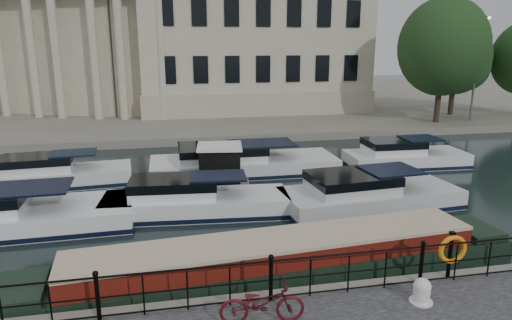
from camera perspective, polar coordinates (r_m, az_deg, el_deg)
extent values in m
plane|color=black|center=(13.84, -0.38, -14.30)|extent=(160.00, 160.00, 0.00)
cube|color=#6B665B|center=(51.36, -8.90, 7.10)|extent=(120.00, 42.00, 0.55)
cylinder|color=black|center=(11.26, -19.19, -15.97)|extent=(0.10, 0.10, 1.10)
sphere|color=black|center=(10.98, -19.45, -13.26)|extent=(0.14, 0.14, 0.14)
cylinder|color=black|center=(11.38, 1.87, -14.76)|extent=(0.10, 0.10, 1.10)
sphere|color=black|center=(11.10, 1.90, -12.06)|extent=(0.14, 0.14, 0.14)
cylinder|color=black|center=(12.82, 19.97, -12.17)|extent=(0.10, 0.10, 1.10)
sphere|color=black|center=(12.57, 20.20, -9.71)|extent=(0.14, 0.14, 0.14)
cylinder|color=black|center=(11.15, 1.89, -12.52)|extent=(24.00, 0.05, 0.05)
cylinder|color=black|center=(11.38, 1.87, -14.76)|extent=(24.00, 0.04, 0.04)
cylinder|color=black|center=(11.62, 1.85, -16.79)|extent=(24.00, 0.04, 0.04)
cube|color=#ADA38C|center=(45.69, -1.05, 15.53)|extent=(20.00, 14.00, 14.00)
cube|color=#9E937F|center=(45.96, -1.02, 8.03)|extent=(20.30, 14.30, 2.00)
cube|color=#ADA38C|center=(40.95, -13.27, 13.19)|extent=(5.73, 4.06, 11.00)
cylinder|color=#ADA38C|center=(38.09, -11.72, 12.31)|extent=(0.70, 0.70, 9.80)
cylinder|color=#ADA38C|center=(38.93, -16.54, 12.06)|extent=(0.70, 0.70, 9.80)
cube|color=#ADA38C|center=(42.78, -20.04, 12.76)|extent=(5.90, 4.56, 11.00)
cylinder|color=#ADA38C|center=(39.75, -19.55, 11.87)|extent=(0.70, 0.70, 9.80)
cylinder|color=#ADA38C|center=(41.35, -23.69, 11.56)|extent=(0.70, 0.70, 9.80)
cube|color=#ADA38C|center=(45.63, -25.72, 12.27)|extent=(5.99, 4.99, 11.00)
cylinder|color=#ADA38C|center=(42.62, -26.15, 11.36)|extent=(0.70, 0.70, 9.80)
cylinder|color=#ADA38C|center=(44.82, -29.40, 11.07)|extent=(0.70, 0.70, 9.80)
cylinder|color=#59595B|center=(40.59, 25.76, 10.04)|extent=(0.16, 0.16, 8.00)
sphere|color=#FFF2CC|center=(39.90, 27.14, 15.55)|extent=(0.24, 0.24, 0.24)
imported|color=#4D0D16|center=(10.61, 0.77, -17.43)|extent=(1.96, 0.83, 1.00)
cylinder|color=silver|center=(12.16, 19.98, -15.50)|extent=(0.40, 0.40, 0.42)
sphere|color=silver|center=(12.06, 20.07, -14.63)|extent=(0.42, 0.42, 0.42)
cylinder|color=silver|center=(12.25, 19.90, -16.28)|extent=(0.56, 0.56, 0.04)
cylinder|color=black|center=(13.37, 23.07, -10.94)|extent=(0.11, 0.11, 1.27)
cube|color=black|center=(13.12, 23.35, -8.41)|extent=(0.13, 0.13, 0.08)
torus|color=orange|center=(13.22, 23.36, -10.24)|extent=(0.81, 0.13, 0.81)
cube|color=black|center=(13.81, 2.70, -13.91)|extent=(15.13, 3.22, 0.90)
cube|color=#5F150D|center=(13.51, 2.74, -11.48)|extent=(12.12, 2.68, 0.70)
cube|color=#C2AD8C|center=(13.34, 2.76, -9.94)|extent=(12.12, 2.74, 0.10)
cube|color=#6B665B|center=(21.52, -4.48, -3.49)|extent=(3.03, 2.63, 0.23)
cube|color=black|center=(21.22, -4.54, -0.80)|extent=(2.06, 2.06, 1.66)
cube|color=white|center=(20.99, -4.59, 1.71)|extent=(2.27, 2.27, 0.11)
cube|color=white|center=(19.21, -29.38, -7.15)|extent=(9.54, 3.31, 1.20)
cube|color=black|center=(19.24, -29.35, -7.37)|extent=(9.63, 3.34, 0.18)
cube|color=black|center=(18.50, -26.53, -3.15)|extent=(2.90, 2.18, 0.08)
cube|color=white|center=(18.51, -7.44, -6.11)|extent=(7.47, 2.88, 1.20)
cube|color=black|center=(18.54, -7.43, -6.34)|extent=(7.54, 2.91, 0.18)
cube|color=white|center=(18.27, -10.28, -3.68)|extent=(3.43, 2.13, 0.90)
cube|color=black|center=(18.09, -4.80, -2.02)|extent=(2.32, 1.77, 0.08)
cube|color=silver|center=(19.66, 14.03, -5.19)|extent=(7.61, 3.41, 1.20)
cube|color=black|center=(19.69, 14.01, -5.41)|extent=(7.68, 3.44, 0.18)
cube|color=silver|center=(18.97, 11.86, -3.07)|extent=(3.51, 2.57, 0.90)
cube|color=black|center=(19.72, 16.50, -1.19)|extent=(2.38, 2.14, 0.08)
cube|color=white|center=(23.91, -23.47, -2.47)|extent=(6.97, 2.84, 1.20)
cube|color=black|center=(23.93, -23.45, -2.65)|extent=(7.04, 2.86, 0.18)
cube|color=white|center=(23.83, -25.62, -0.63)|extent=(3.20, 2.13, 0.90)
cube|color=black|center=(23.48, -21.83, 0.82)|extent=(2.16, 1.77, 0.08)
cube|color=white|center=(24.11, -1.48, -1.11)|extent=(9.72, 3.30, 1.20)
cube|color=black|center=(24.13, -1.48, -1.30)|extent=(9.81, 3.33, 0.18)
cube|color=white|center=(23.74, -4.26, 0.72)|extent=(4.38, 2.67, 0.90)
cube|color=black|center=(24.00, 1.24, 2.14)|extent=(2.93, 2.28, 0.08)
cube|color=white|center=(26.71, 18.16, -0.30)|extent=(6.68, 2.83, 1.20)
cube|color=black|center=(26.73, 18.14, -0.46)|extent=(6.74, 2.85, 0.18)
cube|color=white|center=(26.17, 16.76, 1.43)|extent=(3.04, 2.22, 0.90)
cube|color=black|center=(26.79, 19.89, 2.57)|extent=(2.04, 1.88, 0.08)
cylinder|color=black|center=(39.07, 21.77, 6.73)|extent=(0.44, 0.44, 3.14)
ellipsoid|color=#153511|center=(38.81, 22.36, 12.95)|extent=(6.81, 6.81, 7.52)
sphere|color=#153511|center=(38.83, 23.32, 11.53)|extent=(5.02, 5.02, 5.02)
cylinder|color=black|center=(43.79, 23.26, 7.00)|extent=(0.44, 0.44, 2.66)
ellipsoid|color=#113611|center=(43.54, 23.73, 11.71)|extent=(5.78, 5.78, 6.39)
sphere|color=#113611|center=(43.59, 24.59, 10.62)|extent=(4.26, 4.26, 4.26)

